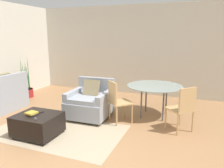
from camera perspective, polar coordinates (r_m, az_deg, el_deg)
ground_plane at (r=3.68m, az=-11.67°, el=-17.54°), size 20.00×20.00×0.00m
wall_back at (r=6.91m, az=6.25°, el=8.73°), size 12.00×0.06×2.75m
area_rug at (r=4.49m, az=-13.83°, el=-11.82°), size 2.51×1.53×0.01m
armchair at (r=5.00m, az=-5.71°, el=-4.79°), size 0.91×0.95×0.86m
ottoman at (r=4.33m, az=-18.80°, el=-9.85°), size 0.77×0.67×0.41m
book_stack at (r=4.28m, az=-20.23°, el=-7.22°), size 0.22×0.20×0.05m
tv_remote_primary at (r=4.33m, az=-18.33°, el=-7.11°), size 0.09×0.16×0.01m
tv_remote_secondary at (r=4.07m, az=-19.35°, el=-8.49°), size 0.13×0.12×0.01m
potted_plant at (r=7.08m, az=-21.59°, el=-1.18°), size 0.42×0.42×1.28m
dining_table at (r=5.03m, az=11.09°, el=-1.11°), size 1.24×1.24×0.73m
dining_chair_near_left at (r=4.61m, az=1.33°, el=-3.98°), size 0.59×0.59×0.90m
dining_chair_near_right at (r=4.36m, az=18.08°, el=-5.58°), size 0.59×0.59×0.90m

